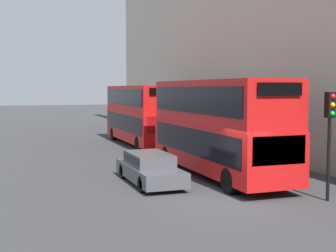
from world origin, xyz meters
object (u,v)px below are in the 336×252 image
(bus_second_in_queue, at_px, (140,112))
(car_dark_sedan, at_px, (150,167))
(traffic_light, at_px, (330,123))
(bus_leading, at_px, (217,124))
(pedestrian, at_px, (232,150))

(bus_second_in_queue, bearing_deg, car_dark_sedan, -104.48)
(traffic_light, bearing_deg, car_dark_sedan, 134.86)
(bus_second_in_queue, distance_m, traffic_light, 18.32)
(bus_second_in_queue, bearing_deg, traffic_light, -84.81)
(bus_leading, distance_m, bus_second_in_queue, 12.53)
(pedestrian, bearing_deg, bus_leading, -128.88)
(traffic_light, bearing_deg, pedestrian, 86.01)
(car_dark_sedan, bearing_deg, pedestrian, 31.18)
(bus_second_in_queue, height_order, traffic_light, bus_second_in_queue)
(car_dark_sedan, distance_m, pedestrian, 6.60)
(bus_leading, bearing_deg, bus_second_in_queue, 90.00)
(bus_second_in_queue, distance_m, pedestrian, 10.12)
(bus_leading, bearing_deg, traffic_light, -73.83)
(bus_leading, distance_m, pedestrian, 3.95)
(bus_second_in_queue, relative_size, traffic_light, 2.67)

